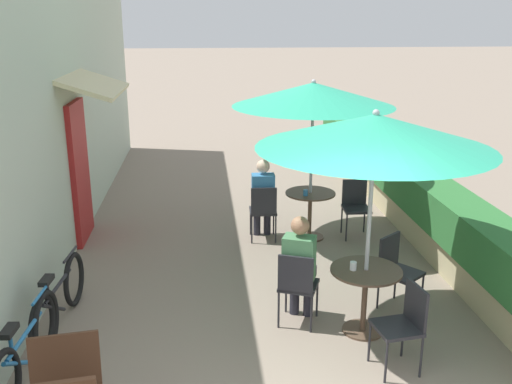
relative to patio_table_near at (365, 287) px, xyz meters
name	(u,v)px	position (x,y,z in m)	size (l,w,h in m)	color
cafe_facade_wall	(69,98)	(-3.67, 3.53, 1.56)	(0.98, 11.46, 4.20)	#B2C1AD
planter_hedge	(401,187)	(1.62, 3.56, 0.01)	(0.60, 10.46, 1.01)	tan
patio_table_near	(365,287)	(0.00, 0.00, 0.00)	(0.76, 0.76, 0.73)	brown
patio_umbrella_near	(375,131)	(0.00, 0.00, 1.68)	(2.35, 2.35, 2.42)	#B7B7BC
cafe_chair_near_left	(396,266)	(0.51, 0.51, -0.01)	(0.56, 0.56, 0.87)	#232328
cafe_chair_near_right	(297,283)	(-0.70, 0.19, -0.01)	(0.52, 0.52, 0.87)	#232328
seated_patron_near_right	(300,264)	(-0.66, 0.29, 0.16)	(0.44, 0.49, 1.25)	#23232D
cafe_chair_near_back	(404,321)	(0.18, -0.70, -0.01)	(0.46, 0.46, 0.87)	#232328
coffee_cup_near	(353,266)	(-0.14, 0.01, 0.25)	(0.07, 0.07, 0.09)	white
patio_table_mid	(310,205)	(-0.08, 2.76, 0.00)	(0.76, 0.76, 0.73)	brown
patio_umbrella_mid	(313,94)	(-0.08, 2.76, 1.68)	(2.35, 2.35, 2.42)	#B7B7BC
cafe_chair_mid_left	(263,208)	(-0.80, 2.70, -0.01)	(0.41, 0.41, 0.87)	#232328
seated_patron_mid_left	(263,195)	(-0.80, 2.82, 0.16)	(0.35, 0.41, 1.25)	#23232D
cafe_chair_mid_right	(355,203)	(0.64, 2.81, -0.01)	(0.41, 0.41, 0.87)	#232328
coffee_cup_mid	(306,193)	(-0.18, 2.61, 0.25)	(0.07, 0.07, 0.09)	teal
bicycle_leaning	(27,352)	(-3.33, -0.63, -0.17)	(0.19, 1.72, 0.76)	black
bicycle_second	(59,299)	(-3.28, 0.39, -0.19)	(0.21, 1.69, 0.73)	black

